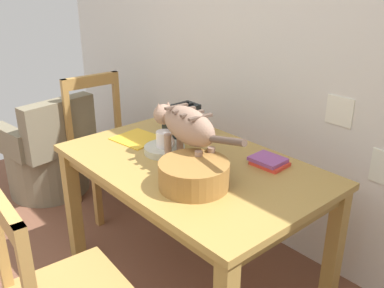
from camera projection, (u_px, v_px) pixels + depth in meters
name	position (u px, v px, depth m)	size (l,w,h in m)	color
wall_rear	(268.00, 40.00, 2.52)	(4.44, 0.11, 2.50)	silver
dining_table	(192.00, 178.00, 2.22)	(1.35, 0.86, 0.73)	#AF8943
cat	(186.00, 126.00, 2.07)	(0.66, 0.17, 0.31)	#9A7864
saucer_bowl	(165.00, 149.00, 2.29)	(0.22, 0.22, 0.04)	#B8B9A6
coffee_mug	(165.00, 139.00, 2.27)	(0.13, 0.09, 0.08)	white
magazine	(137.00, 139.00, 2.47)	(0.24, 0.22, 0.01)	yellow
book_stack	(269.00, 161.00, 2.15)	(0.18, 0.14, 0.04)	#E53F30
wicker_basket	(194.00, 174.00, 1.93)	(0.32, 0.32, 0.12)	olive
toaster	(182.00, 120.00, 2.53)	(0.12, 0.20, 0.18)	black
wooden_chair_far	(105.00, 146.00, 3.09)	(0.45, 0.45, 0.94)	#B08342
wicker_armchair	(49.00, 159.00, 3.33)	(0.63, 0.65, 0.78)	#776E57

